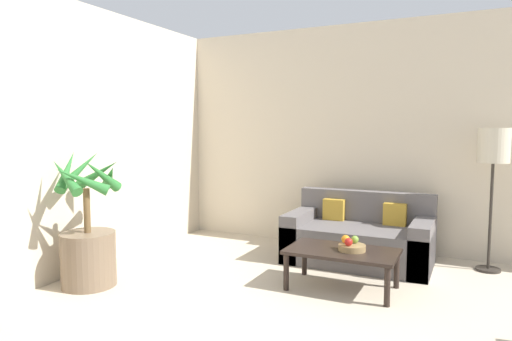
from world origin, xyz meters
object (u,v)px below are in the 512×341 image
object	(u,v)px
coffee_table	(342,255)
apple_red	(349,242)
potted_palm	(88,241)
floor_lamp	(494,153)
apple_green	(355,239)
sofa_loveseat	(359,238)
orange_fruit	(346,239)
fruit_bowl	(352,248)

from	to	relation	value
coffee_table	apple_red	distance (m)	0.16
potted_palm	floor_lamp	size ratio (longest dim) A/B	0.87
potted_palm	apple_green	bearing A→B (deg)	24.26
potted_palm	coffee_table	xyz separation A→B (m)	(2.14, 0.93, -0.10)
apple_red	coffee_table	bearing A→B (deg)	143.65
potted_palm	sofa_loveseat	bearing A→B (deg)	41.66
orange_fruit	coffee_table	bearing A→B (deg)	-124.22
fruit_bowl	apple_green	bearing A→B (deg)	83.09
apple_green	fruit_bowl	bearing A→B (deg)	-96.91
orange_fruit	fruit_bowl	bearing A→B (deg)	-20.07
fruit_bowl	apple_red	xyz separation A→B (m)	(-0.02, -0.06, 0.06)
potted_palm	apple_red	xyz separation A→B (m)	(2.21, 0.88, 0.03)
orange_fruit	potted_palm	bearing A→B (deg)	-155.93
coffee_table	orange_fruit	world-z (taller)	orange_fruit
floor_lamp	apple_green	bearing A→B (deg)	-135.26
coffee_table	orange_fruit	size ratio (longest dim) A/B	12.87
sofa_loveseat	orange_fruit	bearing A→B (deg)	-85.01
potted_palm	sofa_loveseat	xyz separation A→B (m)	(2.08, 1.85, -0.16)
coffee_table	orange_fruit	distance (m)	0.14
coffee_table	apple_red	size ratio (longest dim) A/B	13.63
floor_lamp	orange_fruit	size ratio (longest dim) A/B	19.21
fruit_bowl	orange_fruit	xyz separation A→B (m)	(-0.07, 0.02, 0.07)
fruit_bowl	apple_red	distance (m)	0.09
apple_red	apple_green	world-z (taller)	apple_red
fruit_bowl	floor_lamp	bearing A→B (deg)	46.20
potted_palm	apple_red	distance (m)	2.38
floor_lamp	apple_green	xyz separation A→B (m)	(-1.12, -1.11, -0.76)
floor_lamp	apple_red	bearing A→B (deg)	-132.83
coffee_table	apple_green	world-z (taller)	apple_green
sofa_loveseat	fruit_bowl	xyz separation A→B (m)	(0.14, -0.91, 0.13)
apple_red	fruit_bowl	bearing A→B (deg)	73.58
coffee_table	potted_palm	bearing A→B (deg)	-156.43
floor_lamp	fruit_bowl	distance (m)	1.82
fruit_bowl	apple_green	distance (m)	0.09
floor_lamp	apple_green	size ratio (longest dim) A/B	21.41
potted_palm	floor_lamp	xyz separation A→B (m)	(3.35, 2.11, 0.79)
sofa_loveseat	apple_green	bearing A→B (deg)	-79.84
orange_fruit	sofa_loveseat	bearing A→B (deg)	94.99
sofa_loveseat	apple_green	xyz separation A→B (m)	(0.15, -0.85, 0.19)
coffee_table	apple_red	world-z (taller)	apple_red
coffee_table	apple_green	size ratio (longest dim) A/B	14.34
fruit_bowl	apple_red	world-z (taller)	apple_red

